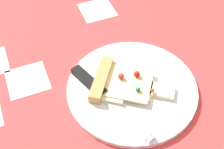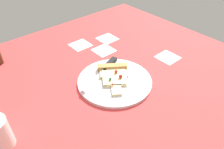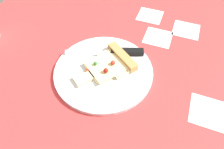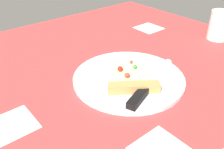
# 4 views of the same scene
# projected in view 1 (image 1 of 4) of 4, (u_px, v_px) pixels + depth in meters

# --- Properties ---
(ground_plane) EXTENTS (1.15, 1.15, 0.03)m
(ground_plane) POSITION_uv_depth(u_px,v_px,m) (118.00, 85.00, 0.72)
(ground_plane) COLOR #D13838
(ground_plane) RESTS_ON ground
(plate) EXTENTS (0.29, 0.29, 0.01)m
(plate) POSITION_uv_depth(u_px,v_px,m) (132.00, 89.00, 0.69)
(plate) COLOR silver
(plate) RESTS_ON ground_plane
(pizza_slice) EXTENTS (0.19, 0.16, 0.03)m
(pizza_slice) POSITION_uv_depth(u_px,v_px,m) (121.00, 82.00, 0.68)
(pizza_slice) COLOR beige
(pizza_slice) RESTS_ON plate
(knife) EXTENTS (0.10, 0.23, 0.02)m
(knife) POSITION_uv_depth(u_px,v_px,m) (103.00, 95.00, 0.66)
(knife) COLOR silver
(knife) RESTS_ON plate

